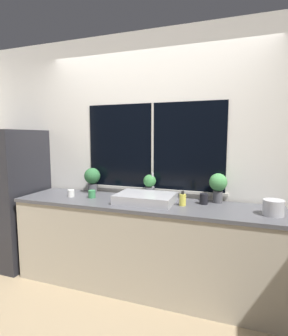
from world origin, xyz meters
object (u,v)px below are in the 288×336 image
object	(u,v)px
kettle	(273,207)
mug_green	(92,194)
refrigerator	(11,197)
potted_plant_center	(150,185)
potted_plant_right	(218,184)
mug_white	(71,193)
soap_bottle	(183,200)
potted_plant_left	(92,178)
sink	(146,198)
mug_black	(204,199)

from	to	relation	value
kettle	mug_green	bearing A→B (deg)	178.28
refrigerator	kettle	xyz separation A→B (m)	(2.94, -0.07, 0.15)
potted_plant_center	kettle	size ratio (longest dim) A/B	1.46
potted_plant_right	kettle	size ratio (longest dim) A/B	1.74
refrigerator	mug_white	world-z (taller)	refrigerator
potted_plant_right	soap_bottle	distance (m)	0.41
potted_plant_left	kettle	distance (m)	1.93
refrigerator	mug_white	bearing A→B (deg)	-3.03
refrigerator	sink	size ratio (longest dim) A/B	2.86
sink	kettle	size ratio (longest dim) A/B	3.36
mug_green	sink	bearing A→B (deg)	-0.17
potted_plant_right	mug_white	size ratio (longest dim) A/B	3.78
soap_bottle	mug_black	size ratio (longest dim) A/B	1.37
mug_white	kettle	xyz separation A→B (m)	(2.02, -0.02, 0.03)
potted_plant_left	potted_plant_right	xyz separation A→B (m)	(1.44, 0.00, 0.01)
mug_black	mug_green	world-z (taller)	mug_black
potted_plant_right	mug_green	xyz separation A→B (m)	(-1.30, -0.24, -0.14)
mug_black	mug_green	size ratio (longest dim) A/B	1.25
potted_plant_center	mug_green	size ratio (longest dim) A/B	2.99
mug_white	mug_green	bearing A→B (deg)	7.76
potted_plant_center	mug_black	world-z (taller)	potted_plant_center
mug_black	potted_plant_right	bearing A→B (deg)	40.68
soap_bottle	mug_white	size ratio (longest dim) A/B	1.82
refrigerator	sink	distance (m)	1.79
mug_white	mug_black	world-z (taller)	mug_black
mug_black	kettle	xyz separation A→B (m)	(0.60, -0.19, 0.02)
soap_bottle	potted_plant_center	bearing A→B (deg)	150.33
potted_plant_center	soap_bottle	bearing A→B (deg)	-29.67
refrigerator	kettle	distance (m)	2.95
sink	mug_black	xyz separation A→B (m)	(0.56, 0.13, 0.01)
soap_bottle	kettle	distance (m)	0.78
potted_plant_left	soap_bottle	size ratio (longest dim) A/B	2.06
potted_plant_left	potted_plant_center	size ratio (longest dim) A/B	1.18
sink	mug_black	size ratio (longest dim) A/B	5.50
potted_plant_center	mug_green	world-z (taller)	potted_plant_center
sink	potted_plant_center	world-z (taller)	sink
mug_black	kettle	distance (m)	0.63
mug_white	potted_plant_center	bearing A→B (deg)	18.31
potted_plant_right	soap_bottle	size ratio (longest dim) A/B	2.08
refrigerator	mug_green	size ratio (longest dim) A/B	19.66
potted_plant_center	mug_white	world-z (taller)	potted_plant_center
potted_plant_left	soap_bottle	world-z (taller)	potted_plant_left
potted_plant_center	mug_white	distance (m)	0.88
mug_black	kettle	size ratio (longest dim) A/B	0.61
soap_bottle	mug_green	xyz separation A→B (m)	(-0.99, -0.01, -0.02)
potted_plant_center	potted_plant_right	size ratio (longest dim) A/B	0.84
potted_plant_right	mug_white	world-z (taller)	potted_plant_right
potted_plant_left	mug_green	distance (m)	0.31
refrigerator	mug_green	world-z (taller)	refrigerator
potted_plant_left	mug_white	size ratio (longest dim) A/B	3.74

